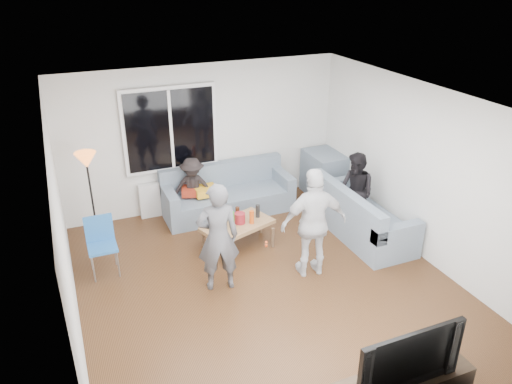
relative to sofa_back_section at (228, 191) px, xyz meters
name	(u,v)px	position (x,y,z in m)	size (l,w,h in m)	color
floor	(266,284)	(-0.26, -2.27, -0.45)	(5.00, 5.50, 0.04)	#56351C
ceiling	(268,101)	(-0.26, -2.27, 2.20)	(5.00, 5.50, 0.04)	white
wall_back	(204,137)	(-0.26, 0.50, 0.88)	(5.00, 0.04, 2.60)	silver
wall_front	(401,336)	(-0.26, -5.04, 0.88)	(5.00, 0.04, 2.60)	silver
wall_left	(62,239)	(-2.78, -2.27, 0.88)	(0.04, 5.50, 2.60)	silver
wall_right	(422,172)	(2.26, -2.27, 0.88)	(0.04, 5.50, 2.60)	silver
window_frame	(170,129)	(-0.86, 0.42, 1.12)	(1.62, 0.06, 1.47)	white
window_glass	(171,130)	(-0.86, 0.38, 1.12)	(1.50, 0.02, 1.35)	black
window_mullion	(171,130)	(-0.86, 0.37, 1.12)	(0.05, 0.03, 1.35)	white
radiator	(176,196)	(-0.86, 0.38, -0.11)	(1.30, 0.12, 0.62)	silver
potted_plant	(191,169)	(-0.57, 0.35, 0.38)	(0.21, 0.17, 0.38)	#2A6B2D
vase	(164,178)	(-1.05, 0.35, 0.29)	(0.18, 0.18, 0.18)	silver
sofa_back_section	(228,191)	(0.00, 0.00, 0.00)	(2.30, 0.85, 0.85)	slate
sofa_right_section	(363,211)	(1.76, -1.60, 0.00)	(0.85, 2.00, 0.85)	slate
sofa_corner	(330,173)	(2.08, 0.00, 0.00)	(0.85, 0.85, 0.85)	slate
cushion_yellow	(205,191)	(-0.43, -0.02, 0.09)	(0.38, 0.32, 0.14)	gold
cushion_red	(192,191)	(-0.63, 0.06, 0.09)	(0.36, 0.30, 0.13)	#9C2A16
coffee_table	(238,235)	(-0.26, -1.16, -0.22)	(1.10, 0.60, 0.40)	#A57A50
pitcher	(240,218)	(-0.22, -1.15, 0.06)	(0.17, 0.17, 0.17)	maroon
side_chair	(103,248)	(-2.31, -1.14, 0.01)	(0.40, 0.40, 0.86)	#2764AB
floor_lamp	(92,201)	(-2.31, -0.26, 0.36)	(0.32, 0.32, 1.56)	orange
player_left	(218,238)	(-0.88, -2.08, 0.36)	(0.57, 0.38, 1.58)	#4D4D52
player_right	(314,223)	(0.46, -2.27, 0.39)	(0.96, 0.40, 1.63)	silver
spectator_right	(356,192)	(1.76, -1.36, 0.24)	(0.65, 0.51, 1.34)	black
spectator_back	(193,189)	(-0.63, 0.03, 0.14)	(0.73, 0.42, 1.13)	black
television	(403,353)	(0.06, -4.77, 0.34)	(1.14, 0.15, 0.66)	black
bottle_e	(258,211)	(0.12, -1.08, 0.08)	(0.07, 0.07, 0.22)	black
bottle_d	(252,217)	(-0.05, -1.23, 0.08)	(0.07, 0.07, 0.22)	#CF4B12
bottle_c	(237,213)	(-0.21, -1.03, 0.08)	(0.07, 0.07, 0.22)	black
bottle_a	(217,217)	(-0.54, -1.01, 0.08)	(0.07, 0.07, 0.21)	orange
bottle_b	(232,220)	(-0.38, -1.24, 0.11)	(0.08, 0.08, 0.27)	#2B8017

